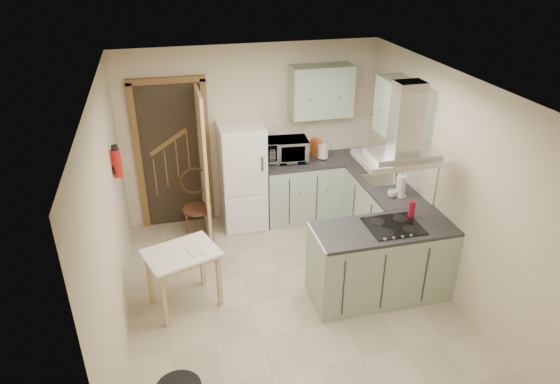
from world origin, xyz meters
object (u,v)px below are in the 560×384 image
object	(u,v)px
peninsula	(381,262)
fridge	(242,177)
microwave	(287,150)
extractor_hood	(402,157)
bentwood_chair	(198,209)
drop_leaf_table	(184,279)

from	to	relation	value
peninsula	fridge	bearing A→B (deg)	121.74
fridge	microwave	size ratio (longest dim) A/B	2.61
fridge	extractor_hood	distance (m)	2.57
fridge	peninsula	xyz separation A→B (m)	(1.22, -1.98, -0.30)
peninsula	extractor_hood	bearing A→B (deg)	0.00
fridge	bentwood_chair	xyz separation A→B (m)	(-0.67, -0.23, -0.30)
extractor_hood	microwave	xyz separation A→B (m)	(-0.67, 2.04, -0.66)
extractor_hood	microwave	world-z (taller)	extractor_hood
fridge	extractor_hood	xyz separation A→B (m)	(1.32, -1.98, 0.97)
drop_leaf_table	bentwood_chair	bearing A→B (deg)	59.19
fridge	bentwood_chair	world-z (taller)	fridge
drop_leaf_table	bentwood_chair	size ratio (longest dim) A/B	0.84
peninsula	bentwood_chair	xyz separation A→B (m)	(-1.89, 1.75, 0.00)
peninsula	extractor_hood	world-z (taller)	extractor_hood
fridge	peninsula	size ratio (longest dim) A/B	0.97
microwave	extractor_hood	bearing A→B (deg)	-66.33
bentwood_chair	microwave	world-z (taller)	microwave
extractor_hood	drop_leaf_table	xyz separation A→B (m)	(-2.29, 0.35, -1.37)
extractor_hood	bentwood_chair	size ratio (longest dim) A/B	1.00
bentwood_chair	peninsula	bearing A→B (deg)	-41.93
bentwood_chair	microwave	size ratio (longest dim) A/B	1.57
drop_leaf_table	microwave	bearing A→B (deg)	27.42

